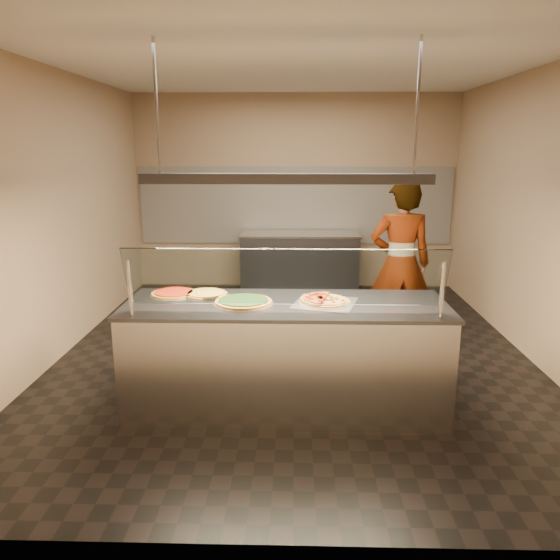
{
  "coord_description": "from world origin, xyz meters",
  "views": [
    {
      "loc": [
        -0.0,
        -5.64,
        2.19
      ],
      "look_at": [
        -0.13,
        -0.84,
        1.02
      ],
      "focal_mm": 35.0,
      "sensor_mm": 36.0,
      "label": 1
    }
  ],
  "objects_px": {
    "pizza_spatula": "(203,295)",
    "heat_lamp_housing": "(286,179)",
    "half_pizza_pepperoni": "(313,299)",
    "worker": "(400,263)",
    "pizza_cheese": "(206,294)",
    "pizza_tomato": "(174,293)",
    "perforated_tray": "(325,302)",
    "sneeze_guard": "(285,278)",
    "serving_counter": "(286,355)",
    "pizza_spinach": "(243,301)",
    "prep_table": "(300,263)",
    "half_pizza_sausage": "(336,300)"
  },
  "relations": [
    {
      "from": "serving_counter",
      "to": "worker",
      "type": "bearing_deg",
      "value": 52.23
    },
    {
      "from": "perforated_tray",
      "to": "serving_counter",
      "type": "bearing_deg",
      "value": 179.96
    },
    {
      "from": "serving_counter",
      "to": "pizza_spatula",
      "type": "distance_m",
      "value": 0.87
    },
    {
      "from": "half_pizza_pepperoni",
      "to": "pizza_spinach",
      "type": "relative_size",
      "value": 0.88
    },
    {
      "from": "pizza_cheese",
      "to": "prep_table",
      "type": "height_order",
      "value": "pizza_cheese"
    },
    {
      "from": "serving_counter",
      "to": "prep_table",
      "type": "xyz_separation_m",
      "value": [
        0.15,
        3.83,
        0.0
      ]
    },
    {
      "from": "worker",
      "to": "half_pizza_pepperoni",
      "type": "bearing_deg",
      "value": 57.08
    },
    {
      "from": "half_pizza_pepperoni",
      "to": "prep_table",
      "type": "distance_m",
      "value": 3.86
    },
    {
      "from": "pizza_cheese",
      "to": "heat_lamp_housing",
      "type": "relative_size",
      "value": 0.17
    },
    {
      "from": "worker",
      "to": "heat_lamp_housing",
      "type": "relative_size",
      "value": 0.81
    },
    {
      "from": "half_pizza_sausage",
      "to": "pizza_spinach",
      "type": "xyz_separation_m",
      "value": [
        -0.77,
        -0.02,
        -0.01
      ]
    },
    {
      "from": "pizza_cheese",
      "to": "pizza_tomato",
      "type": "bearing_deg",
      "value": 176.72
    },
    {
      "from": "half_pizza_pepperoni",
      "to": "pizza_tomato",
      "type": "relative_size",
      "value": 1.06
    },
    {
      "from": "pizza_spinach",
      "to": "heat_lamp_housing",
      "type": "relative_size",
      "value": 0.22
    },
    {
      "from": "pizza_spinach",
      "to": "half_pizza_pepperoni",
      "type": "bearing_deg",
      "value": 2.43
    },
    {
      "from": "sneeze_guard",
      "to": "prep_table",
      "type": "relative_size",
      "value": 1.36
    },
    {
      "from": "sneeze_guard",
      "to": "perforated_tray",
      "type": "xyz_separation_m",
      "value": [
        0.32,
        0.34,
        -0.29
      ]
    },
    {
      "from": "half_pizza_pepperoni",
      "to": "worker",
      "type": "relative_size",
      "value": 0.24
    },
    {
      "from": "sneeze_guard",
      "to": "prep_table",
      "type": "height_order",
      "value": "sneeze_guard"
    },
    {
      "from": "serving_counter",
      "to": "heat_lamp_housing",
      "type": "xyz_separation_m",
      "value": [
        0.0,
        0.0,
        1.48
      ]
    },
    {
      "from": "perforated_tray",
      "to": "pizza_spinach",
      "type": "height_order",
      "value": "pizza_spinach"
    },
    {
      "from": "pizza_tomato",
      "to": "pizza_spatula",
      "type": "xyz_separation_m",
      "value": [
        0.28,
        -0.11,
        0.01
      ]
    },
    {
      "from": "sneeze_guard",
      "to": "heat_lamp_housing",
      "type": "height_order",
      "value": "heat_lamp_housing"
    },
    {
      "from": "sneeze_guard",
      "to": "pizza_spatula",
      "type": "bearing_deg",
      "value": 146.29
    },
    {
      "from": "pizza_spatula",
      "to": "heat_lamp_housing",
      "type": "xyz_separation_m",
      "value": [
        0.71,
        -0.13,
        0.99
      ]
    },
    {
      "from": "pizza_spinach",
      "to": "heat_lamp_housing",
      "type": "bearing_deg",
      "value": 3.93
    },
    {
      "from": "half_pizza_pepperoni",
      "to": "half_pizza_sausage",
      "type": "height_order",
      "value": "half_pizza_pepperoni"
    },
    {
      "from": "heat_lamp_housing",
      "to": "half_pizza_pepperoni",
      "type": "bearing_deg",
      "value": 0.13
    },
    {
      "from": "sneeze_guard",
      "to": "pizza_spatula",
      "type": "distance_m",
      "value": 0.89
    },
    {
      "from": "perforated_tray",
      "to": "prep_table",
      "type": "distance_m",
      "value": 3.86
    },
    {
      "from": "pizza_cheese",
      "to": "perforated_tray",
      "type": "bearing_deg",
      "value": -12.18
    },
    {
      "from": "serving_counter",
      "to": "pizza_spinach",
      "type": "distance_m",
      "value": 0.6
    },
    {
      "from": "worker",
      "to": "perforated_tray",
      "type": "bearing_deg",
      "value": 59.59
    },
    {
      "from": "pizza_tomato",
      "to": "pizza_cheese",
      "type": "bearing_deg",
      "value": -3.28
    },
    {
      "from": "perforated_tray",
      "to": "pizza_cheese",
      "type": "relative_size",
      "value": 1.49
    },
    {
      "from": "half_pizza_pepperoni",
      "to": "serving_counter",
      "type": "bearing_deg",
      "value": -179.87
    },
    {
      "from": "serving_counter",
      "to": "half_pizza_pepperoni",
      "type": "bearing_deg",
      "value": 0.13
    },
    {
      "from": "half_pizza_sausage",
      "to": "pizza_spinach",
      "type": "height_order",
      "value": "half_pizza_sausage"
    },
    {
      "from": "prep_table",
      "to": "pizza_tomato",
      "type": "bearing_deg",
      "value": -107.55
    },
    {
      "from": "pizza_cheese",
      "to": "serving_counter",
      "type": "bearing_deg",
      "value": -17.51
    },
    {
      "from": "half_pizza_sausage",
      "to": "heat_lamp_housing",
      "type": "bearing_deg",
      "value": 179.99
    },
    {
      "from": "pizza_cheese",
      "to": "half_pizza_sausage",
      "type": "bearing_deg",
      "value": -11.15
    },
    {
      "from": "pizza_spatula",
      "to": "half_pizza_pepperoni",
      "type": "bearing_deg",
      "value": -7.82
    },
    {
      "from": "pizza_cheese",
      "to": "pizza_spatula",
      "type": "relative_size",
      "value": 1.79
    },
    {
      "from": "perforated_tray",
      "to": "worker",
      "type": "xyz_separation_m",
      "value": [
        0.92,
        1.61,
        -0.0
      ]
    },
    {
      "from": "half_pizza_pepperoni",
      "to": "pizza_spatula",
      "type": "relative_size",
      "value": 1.97
    },
    {
      "from": "serving_counter",
      "to": "prep_table",
      "type": "distance_m",
      "value": 3.83
    },
    {
      "from": "heat_lamp_housing",
      "to": "pizza_tomato",
      "type": "bearing_deg",
      "value": 166.48
    },
    {
      "from": "pizza_tomato",
      "to": "perforated_tray",
      "type": "bearing_deg",
      "value": -10.27
    },
    {
      "from": "pizza_tomato",
      "to": "prep_table",
      "type": "relative_size",
      "value": 0.23
    }
  ]
}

